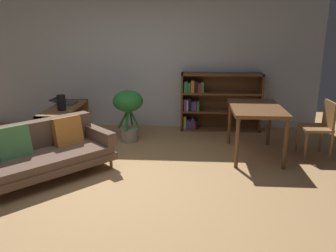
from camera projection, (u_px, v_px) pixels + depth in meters
ground_plane at (116, 182)px, 4.47m from camera, size 8.16×8.16×0.00m
back_wall_panel at (143, 58)px, 6.68m from camera, size 6.80×0.10×2.70m
fabric_couch at (34, 153)px, 4.49m from camera, size 1.95×2.01×0.74m
media_console at (65, 123)px, 6.12m from camera, size 0.47×1.37×0.58m
open_laptop at (65, 102)px, 6.33m from camera, size 0.46×0.33×0.09m
desk_speaker at (61, 103)px, 5.79m from camera, size 0.14×0.14×0.26m
potted_floor_plant at (128, 107)px, 5.89m from camera, size 0.52×0.53×0.90m
dining_table at (256, 112)px, 5.21m from camera, size 0.77×1.16×0.78m
dining_chair_near at (320, 125)px, 5.22m from camera, size 0.42×0.45×0.87m
bookshelf at (215, 101)px, 6.63m from camera, size 1.53×0.34×1.10m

